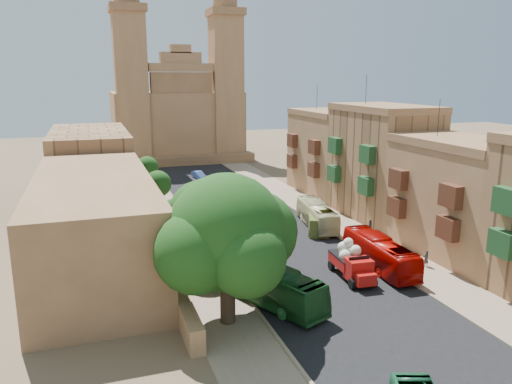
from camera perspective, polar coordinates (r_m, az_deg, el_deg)
ground at (r=37.04m, az=13.36°, el=-14.75°), size 260.00×260.00×0.00m
road_surface at (r=62.65m, az=-1.17°, el=-2.78°), size 14.00×140.00×0.01m
sidewalk_east at (r=66.01m, az=6.73°, el=-2.05°), size 5.00×140.00×0.01m
sidewalk_west at (r=60.61m, az=-9.78°, el=-3.52°), size 5.00×140.00×0.01m
kerb_east at (r=65.00m, az=4.74°, el=-2.19°), size 0.25×140.00×0.12m
kerb_west at (r=61.00m, az=-7.46°, el=-3.28°), size 0.25×140.00×0.12m
townhouse_b at (r=52.60m, az=22.22°, el=-0.48°), size 9.00×14.00×14.90m
townhouse_c at (r=63.37m, az=14.13°, el=3.40°), size 9.00×14.00×17.40m
townhouse_d at (r=75.49m, az=8.39°, el=4.56°), size 9.00×14.00×15.90m
west_wall at (r=50.51m, az=-11.41°, el=-5.90°), size 1.00×40.00×1.80m
west_building_low at (r=47.33m, az=-17.90°, el=-3.38°), size 10.00×28.00×8.40m
west_building_mid at (r=72.56m, az=-18.33°, el=2.78°), size 10.00×22.00×10.00m
church at (r=107.94m, az=-9.03°, el=8.83°), size 28.00×22.50×36.30m
ficus_tree at (r=34.40m, az=-3.20°, el=-5.07°), size 10.78×9.92×10.78m
street_tree_a at (r=42.59m, az=-6.81°, el=-5.78°), size 3.29×3.29×5.06m
street_tree_b at (r=54.04m, az=-9.43°, el=-2.30°), size 2.86×2.86×4.40m
street_tree_c at (r=65.45m, az=-11.16°, el=0.89°), size 3.49×3.49×5.36m
street_tree_d at (r=77.15m, az=-12.35°, el=2.69°), size 3.54×3.54×5.44m
red_truck at (r=44.19m, az=10.92°, el=-7.85°), size 2.64×5.90×3.37m
olive_pickup at (r=56.46m, az=7.13°, el=-3.61°), size 3.88×5.38×2.04m
bus_green_north at (r=39.02m, az=1.26°, el=-10.42°), size 6.59×11.06×3.04m
bus_red_east at (r=46.98m, az=13.93°, el=-6.78°), size 2.86×10.43×2.88m
bus_cream_east at (r=58.40m, az=6.97°, el=-2.62°), size 3.94×10.40×2.83m
car_blue_a at (r=54.09m, az=-0.72°, el=-4.74°), size 2.40×3.52×1.11m
car_white_a at (r=67.52m, az=-4.43°, el=-1.18°), size 2.10×3.55×1.11m
car_cream at (r=62.46m, az=2.58°, el=-2.25°), size 2.19×4.56×1.25m
car_dkblue at (r=71.83m, az=-4.97°, el=-0.25°), size 3.05×4.77×1.29m
car_white_b at (r=74.90m, az=-3.39°, el=0.26°), size 2.47×3.53×1.12m
car_blue_b at (r=86.51m, az=-6.56°, el=1.96°), size 1.97×3.95×1.24m
pedestrian_a at (r=48.80m, az=18.87°, el=-7.19°), size 0.62×0.46×1.56m
pedestrian_c at (r=56.49m, az=12.90°, el=-3.96°), size 0.72×1.11×1.75m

